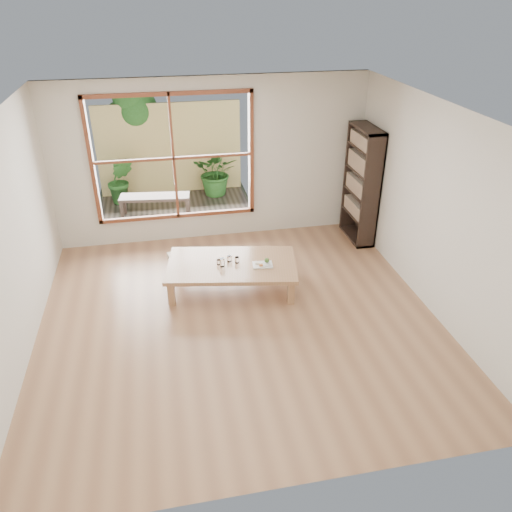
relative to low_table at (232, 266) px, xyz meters
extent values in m
plane|color=#A97B54|center=(-0.03, -0.75, -0.34)|extent=(5.00, 5.00, 0.00)
cube|color=#A4734F|center=(0.00, 0.00, 0.02)|extent=(1.92, 1.29, 0.06)
cube|color=#A4734F|center=(-0.86, -0.26, -0.18)|extent=(0.10, 0.10, 0.33)
cube|color=#A4734F|center=(-0.71, 0.54, -0.18)|extent=(0.10, 0.10, 0.33)
cube|color=#A4734F|center=(0.71, -0.54, -0.18)|extent=(0.10, 0.10, 0.33)
cube|color=#A4734F|center=(0.86, 0.26, -0.18)|extent=(0.10, 0.10, 0.33)
cube|color=white|center=(-0.59, 0.90, -0.31)|extent=(0.56, 0.56, 0.07)
cube|color=black|center=(2.30, 1.15, 0.59)|extent=(0.30, 0.84, 1.87)
cylinder|color=silver|center=(-0.14, -0.06, 0.11)|extent=(0.07, 0.07, 0.12)
cylinder|color=silver|center=(0.08, 0.01, 0.09)|extent=(0.06, 0.06, 0.09)
cylinder|color=silver|center=(-0.02, 0.06, 0.09)|extent=(0.06, 0.06, 0.08)
cylinder|color=silver|center=(-0.18, 0.01, 0.08)|extent=(0.06, 0.06, 0.07)
cube|color=white|center=(0.41, -0.14, 0.06)|extent=(0.29, 0.22, 0.02)
sphere|color=#42692A|center=(0.48, -0.10, 0.10)|extent=(0.07, 0.07, 0.07)
cube|color=#C06B2D|center=(0.38, -0.18, 0.08)|extent=(0.05, 0.04, 0.02)
cube|color=beige|center=(0.34, -0.11, 0.07)|extent=(0.06, 0.05, 0.02)
cylinder|color=silver|center=(0.44, -0.20, 0.07)|extent=(0.15, 0.03, 0.01)
cube|color=#383129|center=(-0.63, 2.81, -0.34)|extent=(2.80, 2.00, 0.05)
cube|color=black|center=(-0.99, 2.64, 0.05)|extent=(1.28, 0.51, 0.05)
cube|color=black|center=(-1.59, 2.57, -0.15)|extent=(0.07, 0.07, 0.34)
cube|color=black|center=(-1.55, 2.85, -0.15)|extent=(0.07, 0.07, 0.34)
cube|color=black|center=(-0.43, 2.43, -0.15)|extent=(0.07, 0.07, 0.34)
cube|color=black|center=(-0.40, 2.71, -0.15)|extent=(0.07, 0.07, 0.34)
cube|color=tan|center=(-0.63, 3.81, 0.56)|extent=(2.80, 0.06, 1.80)
imported|color=#235820|center=(0.24, 3.46, 0.16)|extent=(1.02, 0.94, 0.95)
imported|color=#235820|center=(-1.61, 3.40, 0.14)|extent=(0.53, 0.45, 0.91)
cylinder|color=#4C3D2D|center=(-1.33, 4.11, 0.46)|extent=(0.14, 0.14, 1.60)
sphere|color=#235820|center=(-1.21, 4.11, 1.31)|extent=(0.84, 0.84, 0.84)
sphere|color=#235820|center=(-1.48, 4.19, 1.11)|extent=(0.70, 0.70, 0.70)
sphere|color=#235820|center=(-1.30, 4.01, 1.56)|extent=(0.64, 0.64, 0.64)
camera|label=1|loc=(-0.84, -5.93, 3.48)|focal=35.00mm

